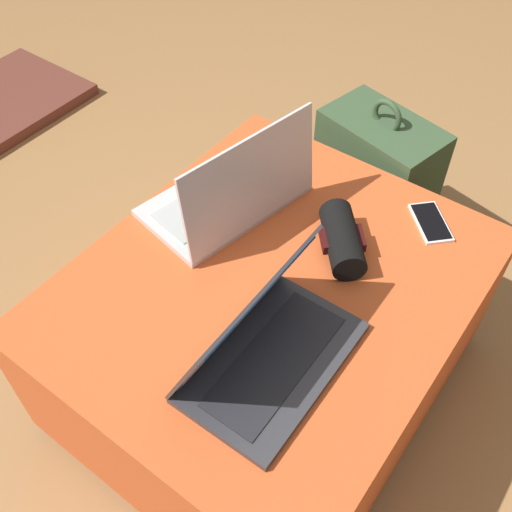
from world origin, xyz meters
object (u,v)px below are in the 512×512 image
(wrist_brace, at_px, (342,239))
(backpack, at_px, (375,188))
(cell_phone, at_px, (431,223))
(laptop_far, at_px, (232,194))
(laptop_near, at_px, (264,345))

(wrist_brace, bearing_deg, backpack, 15.68)
(cell_phone, xyz_separation_m, wrist_brace, (-0.20, 0.13, 0.03))
(laptop_far, distance_m, wrist_brace, 0.28)
(cell_phone, bearing_deg, backpack, 88.23)
(laptop_near, relative_size, backpack, 0.68)
(wrist_brace, bearing_deg, laptop_far, 98.50)
(laptop_far, xyz_separation_m, wrist_brace, (0.04, -0.28, -0.01))
(laptop_far, bearing_deg, wrist_brace, 109.24)
(laptop_near, distance_m, backpack, 0.86)
(backpack, xyz_separation_m, wrist_brace, (-0.47, -0.13, 0.26))
(cell_phone, bearing_deg, wrist_brace, -168.35)
(cell_phone, xyz_separation_m, backpack, (0.27, 0.26, -0.22))
(laptop_far, distance_m, backpack, 0.60)
(laptop_near, distance_m, laptop_far, 0.42)
(laptop_near, height_order, laptop_far, laptop_far)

